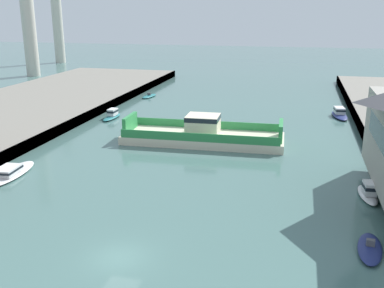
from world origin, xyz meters
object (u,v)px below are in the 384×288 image
Objects in this scene: smokestack_distant_a at (57,13)px; smokestack_distant_b at (26,1)px; moored_boat_far_right at (368,192)px; moored_boat_near_left at (370,248)px; moored_boat_far_left at (149,96)px; chain_ferry at (203,134)px; moored_boat_mid_left at (339,113)px; moored_boat_mid_right at (10,172)px; moored_boat_near_right at (112,115)px.

smokestack_distant_a is 0.82× the size of smokestack_distant_b.
moored_boat_far_right is 104.21m from smokestack_distant_b.
moored_boat_near_left is 110.40m from smokestack_distant_b.
smokestack_distant_b reaches higher than moored_boat_far_left.
moored_boat_far_right is at bearing -50.12° from moored_boat_far_left.
smokestack_distant_b is (-58.55, 51.97, 18.43)m from chain_ferry.
moored_boat_mid_left is 0.20× the size of smokestack_distant_b.
smokestack_distant_a is at bearing 144.27° from moored_boat_mid_left.
smokestack_distant_a is (-49.98, 99.99, 15.86)m from moored_boat_mid_right.
chain_ferry is 0.59× the size of smokestack_distant_b.
moored_boat_near_right is 0.67× the size of moored_boat_mid_right.
smokestack_distant_b is (-76.68, 77.06, 19.29)m from moored_boat_near_left.
chain_ferry is 27.89m from moored_boat_mid_left.
moored_boat_mid_left is at bearing -22.20° from smokestack_distant_b.
moored_boat_mid_right is at bearing -89.84° from moored_boat_far_left.
moored_boat_near_right reaches higher than moored_boat_mid_left.
moored_boat_near_right is at bearing 135.33° from moored_boat_near_left.
moored_boat_far_left is (-17.73, 29.63, -0.92)m from chain_ferry.
moored_boat_near_left is at bearing -56.76° from moored_boat_far_left.
chain_ferry is at bearing 44.56° from moored_boat_mid_right.
smokestack_distant_b is at bearing 151.31° from moored_boat_far_left.
smokestack_distant_b is (-77.69, 31.70, 18.98)m from moored_boat_mid_left.
moored_boat_near_right is at bearing -164.72° from moored_boat_mid_left.
smokestack_distant_b is at bearing -73.60° from smokestack_distant_a.
moored_boat_near_right is at bearing 89.99° from moored_boat_mid_right.
chain_ferry is 80.43m from smokestack_distant_b.
smokestack_distant_a reaches higher than moored_boat_far_left.
moored_boat_near_left is at bearing -44.67° from moored_boat_near_right.
moored_boat_near_right is 0.19× the size of smokestack_distant_a.
moored_boat_near_right is 0.79× the size of moored_boat_mid_left.
moored_boat_near_right is at bearing -55.39° from smokestack_distant_a.
moored_boat_far_left is at bearing 120.89° from chain_ferry.
moored_boat_mid_right is 36.99m from moored_boat_far_right.
moored_boat_far_right is at bearing -37.26° from chain_ferry.
moored_boat_near_left is 138.60m from smokestack_distant_a.
moored_boat_near_left is 0.17× the size of smokestack_distant_a.
smokestack_distant_b is (9.03, -30.68, 3.29)m from smokestack_distant_a.
moored_boat_near_right is (-35.72, 35.32, 0.32)m from moored_boat_near_left.
moored_boat_mid_right is (-35.73, 7.75, 0.14)m from moored_boat_near_left.
chain_ferry is 107.83m from smokestack_distant_a.
chain_ferry is 24.71m from moored_boat_mid_right.
moored_boat_far_left is at bearing 90.16° from moored_boat_mid_right.
smokestack_distant_b reaches higher than smokestack_distant_a.
smokestack_distant_a is at bearing 128.50° from moored_boat_near_left.
smokestack_distant_a is at bearing 129.27° from chain_ferry.
moored_boat_far_right is at bearing -40.57° from smokestack_distant_b.
chain_ferry is 0.71× the size of smokestack_distant_a.
smokestack_distant_a is (-67.58, 82.66, 15.14)m from chain_ferry.
moored_boat_far_right is at bearing -48.25° from smokestack_distant_a.
moored_boat_near_right reaches higher than moored_boat_far_left.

